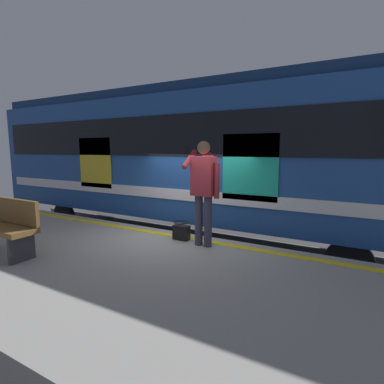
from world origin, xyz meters
name	(u,v)px	position (x,y,z in m)	size (l,w,h in m)	color
ground_plane	(184,275)	(0.00, 0.00, 0.00)	(24.18, 24.18, 0.00)	#3D3D3F
platform	(117,293)	(0.00, 1.93, 0.46)	(12.61, 3.87, 0.92)	gray
safety_line	(176,236)	(0.00, 0.30, 0.92)	(12.35, 0.16, 0.01)	yellow
track_rail_near	(212,253)	(0.00, -1.34, 0.08)	(16.39, 0.08, 0.16)	slate
track_rail_far	(234,238)	(0.00, -2.78, 0.08)	(16.39, 0.08, 0.16)	slate
train_carriage	(194,153)	(0.91, -2.05, 2.50)	(11.97, 3.09, 3.92)	#1E478C
passenger	(204,185)	(-0.73, 0.53, 2.00)	(0.57, 0.55, 1.82)	#383347
handbag	(181,231)	(-0.21, 0.43, 1.07)	(0.31, 0.28, 0.34)	black
bench	(1,224)	(1.95, 2.50, 1.41)	(1.59, 0.44, 0.90)	brown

